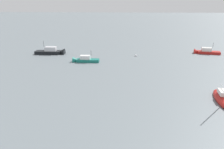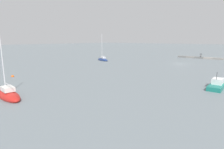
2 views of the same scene
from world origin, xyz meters
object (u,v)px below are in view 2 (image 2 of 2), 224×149
Objects in this scene: umbrella_open_black at (201,54)px; motorboat_teal_mid at (218,85)px; mooring_buoy_near at (13,76)px; person_seated_grey_left at (201,56)px; sailboat_navy_outer at (103,60)px; sailboat_red_near at (8,94)px.

umbrella_open_black is 46.10m from motorboat_teal_mid.
motorboat_teal_mid is 11.11× the size of mooring_buoy_near.
motorboat_teal_mid reaches higher than mooring_buoy_near.
umbrella_open_black is 0.22× the size of motorboat_teal_mid.
umbrella_open_black is (-0.00, -0.04, 0.85)m from person_seated_grey_left.
sailboat_navy_outer reaches higher than person_seated_grey_left.
mooring_buoy_near is at bearing 70.66° from sailboat_red_near.
sailboat_red_near is 29.85m from motorboat_teal_mid.
mooring_buoy_near is at bearing -148.54° from sailboat_navy_outer.
motorboat_teal_mid is (-37.95, 15.10, 0.02)m from sailboat_navy_outer.
sailboat_navy_outer is (24.12, 28.82, -0.56)m from person_seated_grey_left.
umbrella_open_black reaches higher than person_seated_grey_left.
sailboat_red_near reaches higher than motorboat_teal_mid.
sailboat_red_near reaches higher than person_seated_grey_left.
person_seated_grey_left is 0.08× the size of sailboat_navy_outer.
sailboat_navy_outer reaches higher than mooring_buoy_near.
sailboat_navy_outer is at bearing 50.85° from person_seated_grey_left.
motorboat_teal_mid is (-13.83, 43.96, -1.40)m from umbrella_open_black.
sailboat_navy_outer is at bearing 50.12° from umbrella_open_black.
person_seated_grey_left is 63.51m from mooring_buoy_near.
umbrella_open_black is at bearing -106.92° from mooring_buoy_near.
umbrella_open_black is 0.15× the size of sailboat_red_near.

